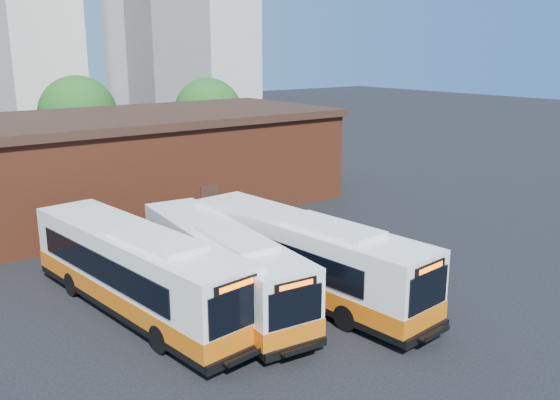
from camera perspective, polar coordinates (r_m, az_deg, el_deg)
ground at (r=24.67m, az=3.97°, el=-10.83°), size 220.00×220.00×0.00m
bus_west at (r=24.86m, az=-13.60°, el=-6.93°), size 4.21×13.41×3.60m
bus_midwest at (r=25.31m, az=-5.70°, el=-6.48°), size 3.75×12.41×3.34m
bus_mideast at (r=25.80m, az=2.36°, el=-5.76°), size 3.90×13.25×3.56m
transit_worker at (r=23.52m, az=11.66°, el=-9.80°), size 0.62×0.80×1.96m
depot_building at (r=40.28m, az=-14.94°, el=3.52°), size 28.60×12.60×6.40m
tree_mid at (r=53.74m, az=-18.85°, el=7.80°), size 6.56×6.56×8.36m
tree_east at (r=55.54m, az=-6.91°, el=8.39°), size 6.24×6.24×7.96m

